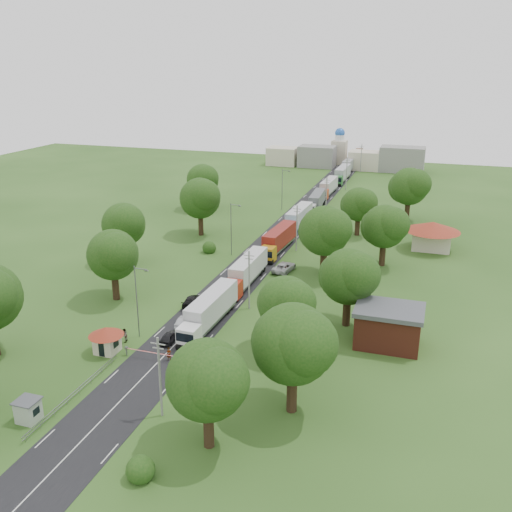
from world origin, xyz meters
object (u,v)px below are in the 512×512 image
at_px(pedestrian_near, 169,354).
at_px(truck_0, 209,311).
at_px(info_sign, 311,217).
at_px(car_lane_mid, 186,321).
at_px(boom_barrier, 149,353).
at_px(guard_booth, 106,337).
at_px(car_lane_front, 170,337).

bearing_deg(pedestrian_near, truck_0, 81.20).
xyz_separation_m(info_sign, car_lane_mid, (-6.20, -50.11, -2.30)).
height_order(info_sign, truck_0, truck_0).
relative_size(boom_barrier, car_lane_mid, 2.18).
bearing_deg(guard_booth, boom_barrier, 0.01).
height_order(truck_0, car_lane_mid, truck_0).
distance_m(truck_0, pedestrian_near, 10.54).
height_order(guard_booth, car_lane_front, guard_booth).
bearing_deg(car_lane_front, pedestrian_near, 115.42).
bearing_deg(car_lane_mid, boom_barrier, 88.32).
relative_size(guard_booth, info_sign, 1.07).
bearing_deg(car_lane_mid, info_sign, -96.67).
bearing_deg(car_lane_mid, car_lane_front, 90.39).
bearing_deg(car_lane_mid, guard_booth, 58.30).
height_order(car_lane_mid, pedestrian_near, pedestrian_near).
distance_m(guard_booth, car_lane_front, 8.10).
bearing_deg(car_lane_front, info_sign, -96.12).
height_order(info_sign, car_lane_mid, info_sign).
height_order(boom_barrier, info_sign, info_sign).
bearing_deg(boom_barrier, car_lane_mid, 87.93).
distance_m(boom_barrier, pedestrian_near, 2.52).
bearing_deg(boom_barrier, truck_0, 72.35).
height_order(guard_booth, car_lane_mid, guard_booth).
bearing_deg(guard_booth, car_lane_front, 38.89).
bearing_deg(truck_0, car_lane_mid, -162.05).
bearing_deg(truck_0, boom_barrier, -107.65).
bearing_deg(info_sign, boom_barrier, -96.24).
distance_m(guard_booth, car_lane_mid, 11.76).
xyz_separation_m(guard_booth, truck_0, (9.31, 10.90, 0.12)).
relative_size(boom_barrier, info_sign, 2.25).
bearing_deg(info_sign, guard_booth, -101.68).
height_order(guard_booth, truck_0, truck_0).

